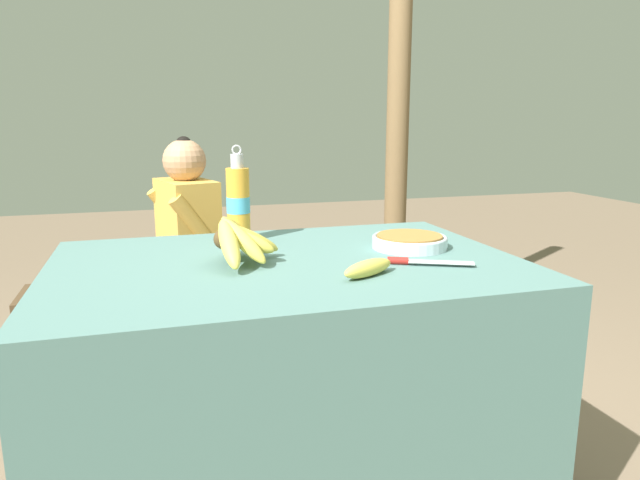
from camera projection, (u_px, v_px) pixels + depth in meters
name	position (u px, v px, depth m)	size (l,w,h in m)	color
market_counter	(289.00, 390.00, 1.63)	(1.25, 0.86, 0.77)	#4C706B
banana_bunch_ripe	(238.00, 239.00, 1.50)	(0.19, 0.28, 0.14)	#4C381E
serving_bowl	(409.00, 241.00, 1.70)	(0.22, 0.22, 0.04)	silver
water_bottle	(238.00, 203.00, 1.78)	(0.07, 0.07, 0.30)	gold
loose_banana_front	(368.00, 268.00, 1.39)	(0.17, 0.11, 0.04)	#E0C64C
knife	(418.00, 261.00, 1.50)	(0.21, 0.12, 0.02)	#BCBCC1
wooden_bench	(190.00, 294.00, 2.68)	(1.46, 0.32, 0.40)	#4C3823
seated_vendor	(179.00, 239.00, 2.57)	(0.46, 0.43, 1.07)	#564C60
banana_bunch_green	(105.00, 274.00, 2.55)	(0.17, 0.27, 0.13)	#4C381E
support_post_far	(398.00, 106.00, 2.99)	(0.12, 0.12, 2.41)	brown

